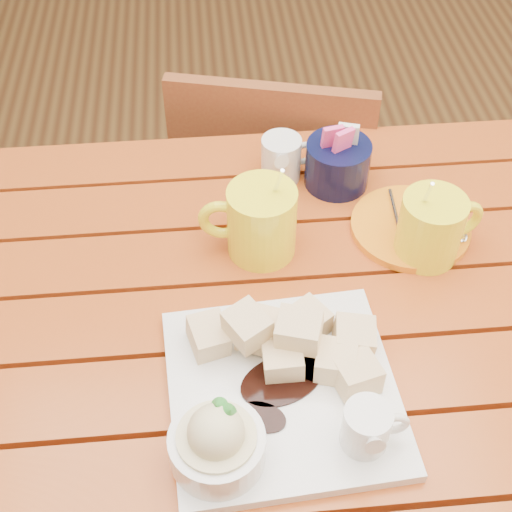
{
  "coord_description": "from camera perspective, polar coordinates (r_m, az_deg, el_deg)",
  "views": [
    {
      "loc": [
        -0.06,
        -0.6,
        1.51
      ],
      "look_at": [
        0.0,
        0.04,
        0.82
      ],
      "focal_mm": 50.0,
      "sensor_mm": 36.0,
      "label": 1
    }
  ],
  "objects": [
    {
      "name": "table",
      "position": [
        1.06,
        0.19,
        -8.2
      ],
      "size": [
        1.2,
        0.79,
        0.75
      ],
      "color": "maroon",
      "rests_on": "ground"
    },
    {
      "name": "dessert_plate",
      "position": [
        0.86,
        1.35,
        -10.98
      ],
      "size": [
        0.29,
        0.29,
        0.11
      ],
      "rotation": [
        0.0,
        0.0,
        0.06
      ],
      "color": "white",
      "rests_on": "table"
    },
    {
      "name": "coffee_mug_left",
      "position": [
        1.01,
        0.27,
        2.85
      ],
      "size": [
        0.14,
        0.1,
        0.17
      ],
      "rotation": [
        0.0,
        0.0,
        -0.15
      ],
      "color": "yellow",
      "rests_on": "table"
    },
    {
      "name": "cream_pitcher",
      "position": [
        1.14,
        2.14,
        7.84
      ],
      "size": [
        0.09,
        0.08,
        0.08
      ],
      "rotation": [
        0.0,
        0.0,
        0.22
      ],
      "color": "white",
      "rests_on": "table"
    },
    {
      "name": "coffee_mug_right",
      "position": [
        1.04,
        13.91,
        2.29
      ],
      "size": [
        0.13,
        0.09,
        0.15
      ],
      "rotation": [
        0.0,
        0.0,
        0.25
      ],
      "color": "yellow",
      "rests_on": "table"
    },
    {
      "name": "orange_saucer",
      "position": [
        1.1,
        12.33,
        2.25
      ],
      "size": [
        0.18,
        0.18,
        0.02
      ],
      "rotation": [
        0.0,
        0.0,
        -0.26
      ],
      "color": "orange",
      "rests_on": "table"
    },
    {
      "name": "chair_far",
      "position": [
        1.57,
        1.5,
        4.49
      ],
      "size": [
        0.46,
        0.46,
        0.81
      ],
      "rotation": [
        0.0,
        0.0,
        2.89
      ],
      "color": "brown",
      "rests_on": "ground"
    },
    {
      "name": "sugar_caddy",
      "position": [
        1.14,
        6.55,
        7.41
      ],
      "size": [
        0.1,
        0.1,
        0.11
      ],
      "color": "black",
      "rests_on": "table"
    }
  ]
}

